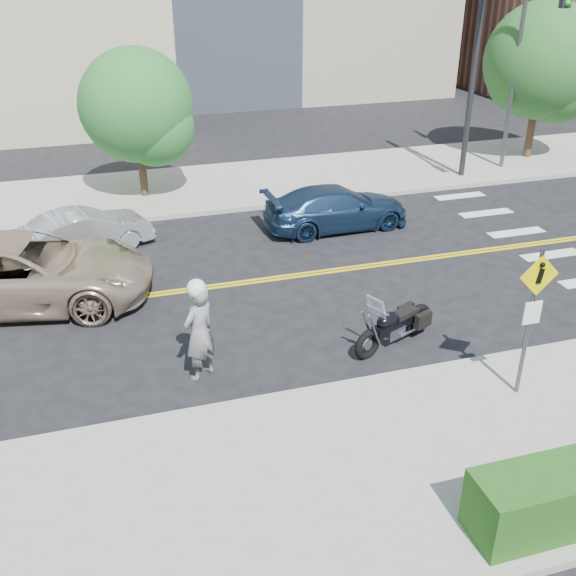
% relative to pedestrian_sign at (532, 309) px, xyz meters
% --- Properties ---
extents(ground_plane, '(120.00, 120.00, 0.00)m').
position_rel_pedestrian_sign_xyz_m(ground_plane, '(-4.20, 6.31, -1.96)').
color(ground_plane, black).
rests_on(ground_plane, ground).
extents(sidewalk_near, '(60.00, 5.00, 0.15)m').
position_rel_pedestrian_sign_xyz_m(sidewalk_near, '(-4.20, -1.19, -1.89)').
color(sidewalk_near, '#9E9B91').
rests_on(sidewalk_near, ground_plane).
extents(sidewalk_far, '(60.00, 5.00, 0.15)m').
position_rel_pedestrian_sign_xyz_m(sidewalk_far, '(-4.20, 13.81, -1.89)').
color(sidewalk_far, '#9E9B91').
rests_on(sidewalk_far, ground_plane).
extents(lamp_post, '(0.16, 0.16, 8.00)m').
position_rel_pedestrian_sign_xyz_m(lamp_post, '(7.80, 12.81, 2.19)').
color(lamp_post, '#4C4C51').
rests_on(lamp_post, sidewalk_far).
extents(traffic_light, '(0.28, 4.50, 7.00)m').
position_rel_pedestrian_sign_xyz_m(traffic_light, '(5.80, 11.39, 2.71)').
color(traffic_light, black).
rests_on(traffic_light, sidewalk_far).
extents(pedestrian_sign, '(0.78, 0.08, 3.00)m').
position_rel_pedestrian_sign_xyz_m(pedestrian_sign, '(0.00, 0.00, 0.00)').
color(pedestrian_sign, '#4C4C51').
rests_on(pedestrian_sign, sidewalk_near).
extents(motorcyclist, '(0.90, 0.84, 2.20)m').
position_rel_pedestrian_sign_xyz_m(motorcyclist, '(-5.66, 2.46, -0.87)').
color(motorcyclist, '#AEAFB3').
rests_on(motorcyclist, ground).
extents(motorcycle, '(2.34, 1.53, 1.37)m').
position_rel_pedestrian_sign_xyz_m(motorcycle, '(-1.43, 2.49, -1.28)').
color(motorcycle, black).
rests_on(motorcycle, ground).
extents(suv, '(6.53, 3.95, 1.69)m').
position_rel_pedestrian_sign_xyz_m(suv, '(-9.15, 6.77, -1.11)').
color(suv, tan).
rests_on(suv, ground).
extents(parked_car_silver, '(3.91, 2.39, 1.22)m').
position_rel_pedestrian_sign_xyz_m(parked_car_silver, '(-7.68, 9.52, -1.35)').
color(parked_car_silver, '#B5B8BD').
rests_on(parked_car_silver, ground).
extents(parked_car_blue, '(4.52, 1.98, 1.29)m').
position_rel_pedestrian_sign_xyz_m(parked_car_blue, '(-0.30, 9.17, -1.32)').
color(parked_car_blue, navy).
rests_on(parked_car_blue, ground).
extents(tree_far_a, '(3.65, 3.65, 4.99)m').
position_rel_pedestrian_sign_xyz_m(tree_far_a, '(-5.64, 13.46, 1.19)').
color(tree_far_a, '#382619').
rests_on(tree_far_a, ground).
extents(tree_far_b, '(4.35, 4.35, 6.02)m').
position_rel_pedestrian_sign_xyz_m(tree_far_b, '(9.56, 13.72, 1.88)').
color(tree_far_b, '#382619').
rests_on(tree_far_b, ground).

